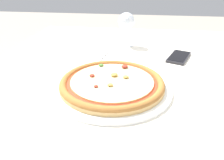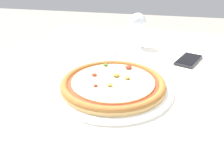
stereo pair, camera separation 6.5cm
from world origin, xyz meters
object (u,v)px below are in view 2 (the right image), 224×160
Objects in this scene: dining_table at (157,91)px; fork at (108,57)px; pizza_plate at (112,84)px; wine_glass_far_left at (137,23)px; cell_phone at (188,60)px.

fork is at bearing 156.34° from dining_table.
dining_table is 0.23m from pizza_plate.
wine_glass_far_left is (-0.12, 0.27, 0.19)m from dining_table.
dining_table is at bearing 49.41° from pizza_plate.
dining_table is at bearing -23.66° from fork.
cell_phone is at bearing 50.13° from pizza_plate.
fork is (-0.21, 0.09, 0.08)m from dining_table.
wine_glass_far_left is at bearing 63.88° from fork.
pizza_plate is at bearing -72.90° from fork.
wine_glass_far_left is (0.01, 0.43, 0.09)m from pizza_plate.
cell_phone reaches higher than dining_table.
wine_glass_far_left is 0.95× the size of cell_phone.
pizza_plate is (-0.13, -0.16, 0.09)m from dining_table.
cell_phone is at bearing -31.74° from wine_glass_far_left.
fork is at bearing -173.20° from cell_phone.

